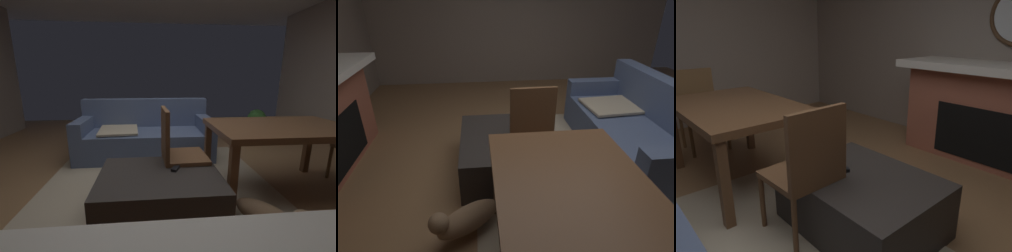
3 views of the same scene
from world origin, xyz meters
TOP-DOWN VIEW (x-y plane):
  - floor at (0.00, 0.00)m, footprint 7.88×7.88m
  - area_rug at (-0.12, 0.15)m, footprint 2.60×2.00m
  - couch at (-0.27, 0.96)m, footprint 2.03×0.88m
  - ottoman_coffee_table at (-0.12, -0.59)m, footprint 1.06×0.79m
  - tv_remote at (0.04, -0.50)m, footprint 0.12×0.17m
  - dining_table at (1.18, -0.27)m, footprint 1.44×0.91m
  - dining_chair_west at (0.06, -0.27)m, footprint 0.45×0.45m
  - potted_plant at (2.04, 1.82)m, footprint 0.37×0.37m
  - small_dog at (0.73, -0.93)m, footprint 0.46×0.56m

SIDE VIEW (x-z plane):
  - floor at x=0.00m, z-range 0.00..0.00m
  - area_rug at x=-0.12m, z-range 0.00..0.01m
  - small_dog at x=0.73m, z-range 0.02..0.31m
  - ottoman_coffee_table at x=-0.12m, z-range 0.00..0.41m
  - couch at x=-0.27m, z-range -0.12..0.75m
  - potted_plant at x=2.04m, z-range 0.04..0.61m
  - tv_remote at x=0.04m, z-range 0.41..0.43m
  - dining_chair_west at x=0.06m, z-range 0.06..0.99m
  - dining_table at x=1.18m, z-range 0.29..1.03m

